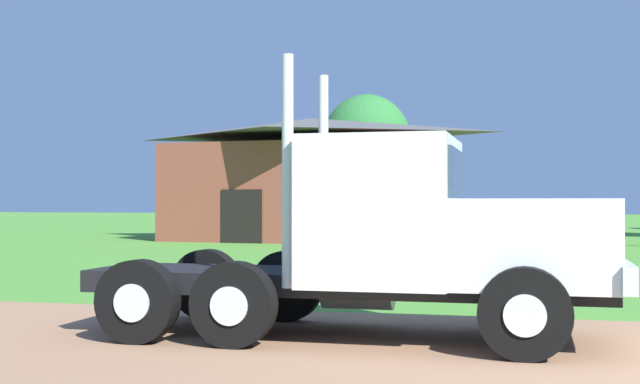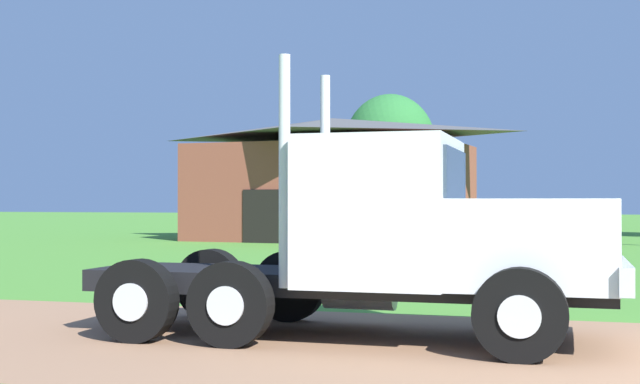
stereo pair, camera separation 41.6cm
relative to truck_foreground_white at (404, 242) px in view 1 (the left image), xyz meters
name	(u,v)px [view 1 (the left image)]	position (x,y,z in m)	size (l,w,h in m)	color
truck_foreground_white	(404,242)	(0.00, 0.00, 0.00)	(6.83, 2.66, 3.52)	black
shed_building	(311,181)	(-7.78, 25.72, 1.37)	(12.65, 8.64, 5.40)	brown
tree_left	(367,144)	(-6.55, 32.72, 3.45)	(4.69, 4.69, 7.27)	#513823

